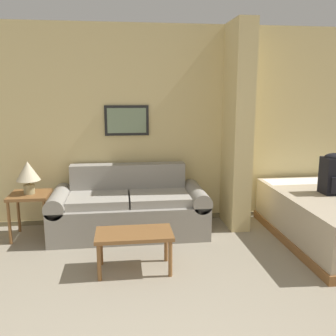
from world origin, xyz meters
TOP-DOWN VIEW (x-y plane):
  - wall_back at (-0.00, 3.95)m, footprint 7.40×0.16m
  - wall_partition_pillar at (1.18, 3.58)m, footprint 0.24×0.61m
  - couch at (-0.22, 3.47)m, footprint 1.93×0.84m
  - coffee_table at (-0.20, 2.41)m, footprint 0.75×0.42m
  - side_table at (-1.41, 3.45)m, footprint 0.46×0.46m
  - table_lamp at (-1.41, 3.45)m, footprint 0.28×0.28m
  - backpack at (2.18, 2.95)m, footprint 0.27×0.25m

SIDE VIEW (x-z plane):
  - couch at x=-0.22m, z-range -0.11..0.72m
  - coffee_table at x=-0.20m, z-range 0.15..0.55m
  - side_table at x=-1.41m, z-range 0.19..0.73m
  - table_lamp at x=-1.41m, z-range 0.61..1.01m
  - backpack at x=2.18m, z-range 0.57..1.06m
  - wall_back at x=0.00m, z-range -0.01..2.59m
  - wall_partition_pillar at x=1.18m, z-range 0.00..2.60m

